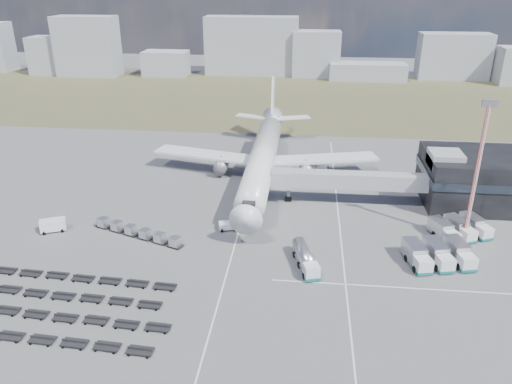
# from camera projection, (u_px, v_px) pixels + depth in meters

# --- Properties ---
(ground) EXTENTS (420.00, 420.00, 0.00)m
(ground) POSITION_uv_depth(u_px,v_px,m) (245.00, 251.00, 82.63)
(ground) COLOR #565659
(ground) RESTS_ON ground
(grass_strip) EXTENTS (420.00, 90.00, 0.01)m
(grass_strip) POSITION_uv_depth(u_px,v_px,m) (282.00, 98.00, 182.71)
(grass_strip) COLOR brown
(grass_strip) RESTS_ON ground
(lane_markings) EXTENTS (47.12, 110.00, 0.01)m
(lane_markings) POSITION_uv_depth(u_px,v_px,m) (305.00, 245.00, 84.43)
(lane_markings) COLOR silver
(lane_markings) RESTS_ON ground
(terminal) EXTENTS (30.40, 16.40, 11.00)m
(terminal) POSITION_uv_depth(u_px,v_px,m) (502.00, 179.00, 97.76)
(terminal) COLOR black
(terminal) RESTS_ON ground
(jet_bridge) EXTENTS (30.30, 3.80, 7.05)m
(jet_bridge) POSITION_uv_depth(u_px,v_px,m) (338.00, 180.00, 97.66)
(jet_bridge) COLOR #939399
(jet_bridge) RESTS_ON ground
(airliner) EXTENTS (51.59, 64.53, 17.62)m
(airliner) POSITION_uv_depth(u_px,v_px,m) (263.00, 156.00, 109.95)
(airliner) COLOR silver
(airliner) RESTS_ON ground
(skyline) EXTENTS (296.64, 24.11, 25.27)m
(skyline) POSITION_uv_depth(u_px,v_px,m) (275.00, 54.00, 216.05)
(skyline) COLOR #989CA6
(skyline) RESTS_ON ground
(fuel_tanker) EXTENTS (4.70, 9.50, 2.98)m
(fuel_tanker) POSITION_uv_depth(u_px,v_px,m) (306.00, 258.00, 77.68)
(fuel_tanker) COLOR silver
(fuel_tanker) RESTS_ON ground
(pushback_tug) EXTENTS (3.55, 2.55, 1.45)m
(pushback_tug) POSITION_uv_depth(u_px,v_px,m) (228.00, 226.00, 89.23)
(pushback_tug) COLOR silver
(pushback_tug) RESTS_ON ground
(utility_van) EXTENTS (4.74, 3.56, 2.31)m
(utility_van) POSITION_uv_depth(u_px,v_px,m) (53.00, 226.00, 88.47)
(utility_van) COLOR silver
(utility_van) RESTS_ON ground
(catering_truck) EXTENTS (2.66, 6.06, 2.74)m
(catering_truck) POSITION_uv_depth(u_px,v_px,m) (321.00, 164.00, 116.00)
(catering_truck) COLOR silver
(catering_truck) RESTS_ON ground
(service_trucks_near) EXTENTS (10.90, 9.12, 2.91)m
(service_trucks_near) POSITION_uv_depth(u_px,v_px,m) (438.00, 254.00, 78.64)
(service_trucks_near) COLOR silver
(service_trucks_near) RESTS_ON ground
(service_trucks_far) EXTENTS (10.80, 9.62, 2.71)m
(service_trucks_far) POSITION_uv_depth(u_px,v_px,m) (460.00, 228.00, 86.86)
(service_trucks_far) COLOR silver
(service_trucks_far) RESTS_ON ground
(uld_row) EXTENTS (17.64, 8.00, 1.66)m
(uld_row) POSITION_uv_depth(u_px,v_px,m) (138.00, 232.00, 86.66)
(uld_row) COLOR black
(uld_row) RESTS_ON ground
(baggage_dollies) EXTENTS (34.51, 17.01, 0.77)m
(baggage_dollies) POSITION_uv_depth(u_px,v_px,m) (54.00, 306.00, 68.47)
(baggage_dollies) COLOR black
(baggage_dollies) RESTS_ON ground
(floodlight_mast) EXTENTS (2.32, 1.89, 24.50)m
(floodlight_mast) POSITION_uv_depth(u_px,v_px,m) (476.00, 174.00, 81.11)
(floodlight_mast) COLOR red
(floodlight_mast) RESTS_ON ground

